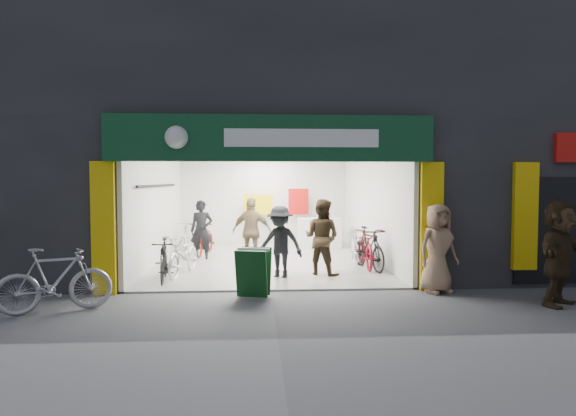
{
  "coord_description": "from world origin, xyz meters",
  "views": [
    {
      "loc": [
        -0.31,
        -10.18,
        2.22
      ],
      "look_at": [
        0.44,
        1.5,
        1.6
      ],
      "focal_mm": 32.0,
      "sensor_mm": 36.0,
      "label": 1
    }
  ],
  "objects": [
    {
      "name": "sandwich_board",
      "position": [
        -0.34,
        -0.5,
        0.51
      ],
      "size": [
        0.72,
        0.73,
        0.92
      ],
      "rotation": [
        0.0,
        0.0,
        -0.24
      ],
      "color": "#0E3A16",
      "rests_on": "ground"
    },
    {
      "name": "bike_left_front",
      "position": [
        -1.97,
        1.84,
        0.49
      ],
      "size": [
        1.0,
        1.96,
        0.98
      ],
      "primitive_type": "imported",
      "rotation": [
        0.0,
        0.0,
        -0.2
      ],
      "color": "silver",
      "rests_on": "ground"
    },
    {
      "name": "customer_a",
      "position": [
        -1.8,
        4.14,
        0.84
      ],
      "size": [
        0.63,
        0.43,
        1.69
      ],
      "primitive_type": "imported",
      "rotation": [
        0.0,
        0.0,
        0.05
      ],
      "color": "black",
      "rests_on": "ground"
    },
    {
      "name": "bike_right_mid",
      "position": [
        2.5,
        2.66,
        0.52
      ],
      "size": [
        0.79,
        2.02,
        1.04
      ],
      "primitive_type": "imported",
      "rotation": [
        0.0,
        0.0,
        -0.05
      ],
      "color": "maroon",
      "rests_on": "ground"
    },
    {
      "name": "ground",
      "position": [
        0.0,
        0.0,
        0.0
      ],
      "size": [
        60.0,
        60.0,
        0.0
      ],
      "primitive_type": "plane",
      "color": "#56565B",
      "rests_on": "ground"
    },
    {
      "name": "bike_left_midback",
      "position": [
        -1.8,
        5.08,
        0.5
      ],
      "size": [
        0.93,
        1.99,
        1.0
      ],
      "primitive_type": "imported",
      "rotation": [
        0.0,
        0.0,
        -0.14
      ],
      "color": "maroon",
      "rests_on": "ground"
    },
    {
      "name": "bike_right_front",
      "position": [
        2.5,
        2.28,
        0.54
      ],
      "size": [
        0.84,
        1.86,
        1.08
      ],
      "primitive_type": "imported",
      "rotation": [
        0.0,
        0.0,
        0.19
      ],
      "color": "black",
      "rests_on": "ground"
    },
    {
      "name": "bike_left_midfront",
      "position": [
        -2.31,
        1.11,
        0.47
      ],
      "size": [
        0.6,
        1.61,
        0.95
      ],
      "primitive_type": "imported",
      "rotation": [
        0.0,
        0.0,
        0.1
      ],
      "color": "black",
      "rests_on": "ground"
    },
    {
      "name": "building",
      "position": [
        0.91,
        4.99,
        4.31
      ],
      "size": [
        17.0,
        10.27,
        8.0
      ],
      "color": "#232326",
      "rests_on": "ground"
    },
    {
      "name": "pedestrian_far",
      "position": [
        5.08,
        -1.47,
        0.94
      ],
      "size": [
        1.73,
        1.51,
        1.89
      ],
      "primitive_type": "imported",
      "rotation": [
        0.0,
        0.0,
        0.66
      ],
      "color": "#352718",
      "rests_on": "ground"
    },
    {
      "name": "customer_d",
      "position": [
        -0.4,
        3.29,
        0.89
      ],
      "size": [
        1.12,
        0.67,
        1.79
      ],
      "primitive_type": "imported",
      "rotation": [
        0.0,
        0.0,
        2.9
      ],
      "color": "#856B4D",
      "rests_on": "ground"
    },
    {
      "name": "bike_right_back",
      "position": [
        2.37,
        3.53,
        0.47
      ],
      "size": [
        0.55,
        1.6,
        0.95
      ],
      "primitive_type": "imported",
      "rotation": [
        0.0,
        0.0,
        -0.07
      ],
      "color": "#A3A3A7",
      "rests_on": "ground"
    },
    {
      "name": "bike_left_back",
      "position": [
        -2.5,
        6.29,
        0.48
      ],
      "size": [
        0.59,
        1.65,
        0.97
      ],
      "primitive_type": "imported",
      "rotation": [
        0.0,
        0.0,
        0.08
      ],
      "color": "#A4A5A9",
      "rests_on": "ground"
    },
    {
      "name": "parked_bike",
      "position": [
        -3.68,
        -1.4,
        0.55
      ],
      "size": [
        1.9,
        1.2,
        1.11
      ],
      "primitive_type": "imported",
      "rotation": [
        0.0,
        0.0,
        1.97
      ],
      "color": "#A5A5A9",
      "rests_on": "ground"
    },
    {
      "name": "customer_b",
      "position": [
        1.24,
        1.65,
        0.9
      ],
      "size": [
        1.1,
        1.05,
        1.8
      ],
      "primitive_type": "imported",
      "rotation": [
        0.0,
        0.0,
        2.57
      ],
      "color": "#392A1A",
      "rests_on": "ground"
    },
    {
      "name": "pedestrian_near",
      "position": [
        3.3,
        -0.3,
        0.88
      ],
      "size": [
        1.0,
        0.81,
        1.77
      ],
      "primitive_type": "imported",
      "rotation": [
        0.0,
        0.0,
        0.33
      ],
      "color": "#977558",
      "rests_on": "ground"
    },
    {
      "name": "customer_c",
      "position": [
        0.25,
        1.33,
        0.83
      ],
      "size": [
        1.23,
        1.01,
        1.66
      ],
      "primitive_type": "imported",
      "rotation": [
        0.0,
        0.0,
        -0.43
      ],
      "color": "black",
      "rests_on": "ground"
    }
  ]
}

